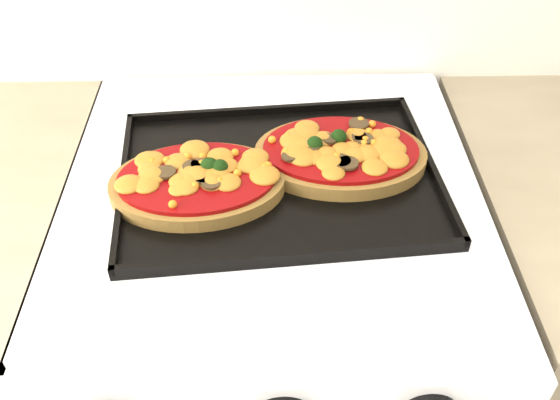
{
  "coord_description": "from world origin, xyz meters",
  "views": [
    {
      "loc": [
        -0.01,
        1.02,
        1.49
      ],
      "look_at": [
        0.0,
        1.65,
        0.92
      ],
      "focal_mm": 40.0,
      "sensor_mm": 36.0,
      "label": 1
    }
  ],
  "objects_px": {
    "stove": "(273,363)",
    "pizza_right": "(340,153)",
    "baking_tray": "(279,175)",
    "pizza_left": "(197,181)"
  },
  "relations": [
    {
      "from": "baking_tray",
      "to": "pizza_right",
      "type": "xyz_separation_m",
      "value": [
        0.09,
        0.03,
        0.02
      ]
    },
    {
      "from": "stove",
      "to": "baking_tray",
      "type": "xyz_separation_m",
      "value": [
        0.01,
        0.0,
        0.47
      ]
    },
    {
      "from": "stove",
      "to": "baking_tray",
      "type": "relative_size",
      "value": 2.05
    },
    {
      "from": "stove",
      "to": "pizza_left",
      "type": "height_order",
      "value": "pizza_left"
    },
    {
      "from": "pizza_left",
      "to": "baking_tray",
      "type": "bearing_deg",
      "value": 13.97
    },
    {
      "from": "pizza_right",
      "to": "baking_tray",
      "type": "bearing_deg",
      "value": -161.73
    },
    {
      "from": "baking_tray",
      "to": "pizza_right",
      "type": "bearing_deg",
      "value": 13.36
    },
    {
      "from": "stove",
      "to": "pizza_right",
      "type": "height_order",
      "value": "pizza_right"
    },
    {
      "from": "stove",
      "to": "pizza_right",
      "type": "bearing_deg",
      "value": 17.43
    },
    {
      "from": "baking_tray",
      "to": "pizza_left",
      "type": "relative_size",
      "value": 1.85
    }
  ]
}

